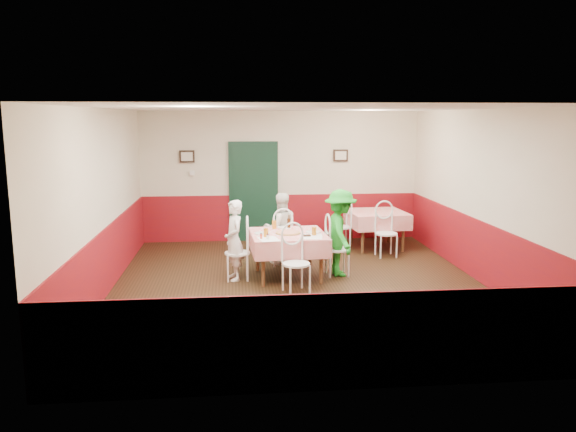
{
  "coord_description": "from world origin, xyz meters",
  "views": [
    {
      "loc": [
        -1.03,
        -8.6,
        2.67
      ],
      "look_at": [
        -0.14,
        0.53,
        1.05
      ],
      "focal_mm": 35.0,
      "sensor_mm": 36.0,
      "label": 1
    }
  ],
  "objects": [
    {
      "name": "menu_right",
      "position": [
        0.24,
        0.2,
        0.76
      ],
      "size": [
        0.36,
        0.44,
        0.0
      ],
      "primitive_type": "cube",
      "rotation": [
        0.0,
        0.0,
        -0.16
      ],
      "color": "white",
      "rests_on": "main_table"
    },
    {
      "name": "shaker_c",
      "position": [
        -0.61,
        0.12,
        0.81
      ],
      "size": [
        0.04,
        0.04,
        0.09
      ],
      "primitive_type": "cylinder",
      "rotation": [
        0.0,
        0.0,
        0.05
      ],
      "color": "#B23319",
      "rests_on": "main_table"
    },
    {
      "name": "wainscot_front",
      "position": [
        0.0,
        -3.48,
        0.5
      ],
      "size": [
        6.0,
        0.03,
        1.0
      ],
      "primitive_type": "cube",
      "color": "maroon",
      "rests_on": "ground"
    },
    {
      "name": "diner_right",
      "position": [
        0.76,
        0.58,
        0.74
      ],
      "size": [
        0.58,
        0.97,
        1.48
      ],
      "primitive_type": "imported",
      "rotation": [
        0.0,
        0.0,
        1.6
      ],
      "color": "gray",
      "rests_on": "ground"
    },
    {
      "name": "front_wall",
      "position": [
        0.0,
        -3.5,
        1.4
      ],
      "size": [
        6.0,
        0.1,
        2.8
      ],
      "primitive_type": "cube",
      "color": "beige",
      "rests_on": "ground"
    },
    {
      "name": "pizza",
      "position": [
        -0.14,
        0.49,
        0.77
      ],
      "size": [
        0.42,
        0.42,
        0.03
      ],
      "primitive_type": "cylinder",
      "rotation": [
        0.0,
        0.0,
        0.05
      ],
      "color": "#B74723",
      "rests_on": "main_table"
    },
    {
      "name": "thermostat",
      "position": [
        -1.9,
        3.45,
        1.5
      ],
      "size": [
        0.1,
        0.03,
        0.1
      ],
      "primitive_type": "cube",
      "color": "white",
      "rests_on": "back_wall"
    },
    {
      "name": "left_wall",
      "position": [
        -3.0,
        0.0,
        1.4
      ],
      "size": [
        0.1,
        7.0,
        2.8
      ],
      "primitive_type": "cube",
      "color": "beige",
      "rests_on": "ground"
    },
    {
      "name": "ceiling",
      "position": [
        0.0,
        0.0,
        2.8
      ],
      "size": [
        7.0,
        7.0,
        0.0
      ],
      "primitive_type": "plane",
      "color": "white",
      "rests_on": "back_wall"
    },
    {
      "name": "shaker_b",
      "position": [
        -0.5,
        0.07,
        0.81
      ],
      "size": [
        0.04,
        0.04,
        0.09
      ],
      "primitive_type": "cylinder",
      "rotation": [
        0.0,
        0.0,
        0.05
      ],
      "color": "silver",
      "rests_on": "main_table"
    },
    {
      "name": "picture_right",
      "position": [
        1.3,
        3.45,
        1.85
      ],
      "size": [
        0.32,
        0.03,
        0.26
      ],
      "primitive_type": "cube",
      "color": "black",
      "rests_on": "back_wall"
    },
    {
      "name": "beer_bottle",
      "position": [
        -0.08,
        0.92,
        0.87
      ],
      "size": [
        0.06,
        0.06,
        0.21
      ],
      "primitive_type": "cylinder",
      "rotation": [
        0.0,
        0.0,
        0.05
      ],
      "color": "#381C0A",
      "rests_on": "main_table"
    },
    {
      "name": "wainscot_left",
      "position": [
        -2.98,
        0.0,
        0.5
      ],
      "size": [
        0.03,
        7.0,
        1.0
      ],
      "primitive_type": "cube",
      "color": "maroon",
      "rests_on": "ground"
    },
    {
      "name": "plate_far",
      "position": [
        -0.16,
        0.97,
        0.77
      ],
      "size": [
        0.26,
        0.26,
        0.01
      ],
      "primitive_type": "cylinder",
      "rotation": [
        0.0,
        0.0,
        0.05
      ],
      "color": "white",
      "rests_on": "main_table"
    },
    {
      "name": "right_wall",
      "position": [
        3.0,
        0.0,
        1.4
      ],
      "size": [
        0.1,
        7.0,
        2.8
      ],
      "primitive_type": "cube",
      "color": "beige",
      "rests_on": "ground"
    },
    {
      "name": "glass_b",
      "position": [
        0.27,
        0.31,
        0.83
      ],
      "size": [
        0.08,
        0.08,
        0.14
      ],
      "primitive_type": "cylinder",
      "rotation": [
        0.0,
        0.0,
        0.05
      ],
      "color": "#BF7219",
      "rests_on": "main_table"
    },
    {
      "name": "chair_near",
      "position": [
        -0.09,
        -0.32,
        0.45
      ],
      "size": [
        0.52,
        0.52,
        0.9
      ],
      "primitive_type": null,
      "rotation": [
        0.0,
        0.0,
        0.27
      ],
      "color": "white",
      "rests_on": "ground"
    },
    {
      "name": "picture_left",
      "position": [
        -2.0,
        3.45,
        1.85
      ],
      "size": [
        0.32,
        0.03,
        0.26
      ],
      "primitive_type": "cube",
      "color": "black",
      "rests_on": "back_wall"
    },
    {
      "name": "diner_far",
      "position": [
        -0.18,
        1.43,
        0.66
      ],
      "size": [
        0.74,
        0.64,
        1.32
      ],
      "primitive_type": "imported",
      "rotation": [
        0.0,
        0.0,
        3.38
      ],
      "color": "gray",
      "rests_on": "ground"
    },
    {
      "name": "back_wall",
      "position": [
        0.0,
        3.5,
        1.4
      ],
      "size": [
        6.0,
        0.1,
        2.8
      ],
      "primitive_type": "cube",
      "color": "beige",
      "rests_on": "ground"
    },
    {
      "name": "main_table",
      "position": [
        -0.14,
        0.53,
        0.38
      ],
      "size": [
        1.28,
        1.28,
        0.77
      ],
      "primitive_type": "cube",
      "rotation": [
        0.0,
        0.0,
        0.05
      ],
      "color": "red",
      "rests_on": "ground"
    },
    {
      "name": "plate_right",
      "position": [
        0.29,
        0.54,
        0.77
      ],
      "size": [
        0.26,
        0.26,
        0.01
      ],
      "primitive_type": "cylinder",
      "rotation": [
        0.0,
        0.0,
        0.05
      ],
      "color": "white",
      "rests_on": "main_table"
    },
    {
      "name": "chair_far",
      "position": [
        -0.18,
        1.38,
        0.45
      ],
      "size": [
        0.47,
        0.47,
        0.9
      ],
      "primitive_type": null,
      "rotation": [
        0.0,
        0.0,
        3.28
      ],
      "color": "white",
      "rests_on": "ground"
    },
    {
      "name": "glass_a",
      "position": [
        -0.52,
        0.26,
        0.83
      ],
      "size": [
        0.08,
        0.08,
        0.14
      ],
      "primitive_type": "cylinder",
      "rotation": [
        0.0,
        0.0,
        0.05
      ],
      "color": "#BF7219",
      "rests_on": "main_table"
    },
    {
      "name": "diner_left",
      "position": [
        -1.03,
        0.48,
        0.67
      ],
      "size": [
        0.43,
        0.55,
        1.33
      ],
      "primitive_type": "imported",
      "rotation": [
        0.0,
        0.0,
        -1.33
      ],
      "color": "gray",
      "rests_on": "ground"
    },
    {
      "name": "chair_left",
      "position": [
        -0.98,
        0.49,
        0.45
      ],
      "size": [
        0.42,
        0.42,
        0.9
      ],
      "primitive_type": null,
      "rotation": [
        0.0,
        0.0,
        -1.57
      ],
      "color": "white",
      "rests_on": "ground"
    },
    {
      "name": "plate_left",
      "position": [
        -0.57,
        0.52,
        0.77
      ],
      "size": [
        0.26,
        0.26,
        0.01
      ],
      "primitive_type": "cylinder",
      "rotation": [
        0.0,
        0.0,
        0.05
      ],
      "color": "white",
      "rests_on": "main_table"
    },
    {
      "name": "shaker_a",
      "position": [
        -0.51,
        0.07,
        0.81
      ],
      "size": [
        0.04,
        0.04,
        0.09
      ],
      "primitive_type": "cylinder",
      "rotation": [
        0.0,
        0.0,
        0.05
      ],
      "color": "silver",
      "rests_on": "main_table"
    },
    {
      "name": "second_table",
      "position": [
        1.9,
        2.52,
        0.38
      ],
      "size": [
        1.19,
        1.19,
        0.77
      ],
      "primitive_type": "cube",
      "rotation": [
        0.0,
        0.0,
        0.07
      ],
      "color": "red",
      "rests_on": "ground"
    },
    {
      "name": "menu_left",
      "position": [
        -0.49,
        0.09,
        0.76
      ],
      "size": [
        0.37,
        0.45,
        0.0
      ],
      "primitive_type": "cube",
      "rotation": [
        0.0,
        0.0,
        0.19
      ],
      "color": "white",
      "rests_on": "main_table"
    },
    {
      "name": "chair_second_a",
      "position": [
        1.15,
        2.52,
        0.45
      ],
      "size": [
        0.45,
        0.45,
        0.9
      ],
      "primitive_type": null,
      "rotation": [
        0.0,
        0.0,
        -1.5
      ],
      "color": "white",
      "rests_on": "ground"
    },
    {
      "name": "glass_c",
      "position": [
        -0.34,
        0.93,
        0.83
      ],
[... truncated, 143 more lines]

